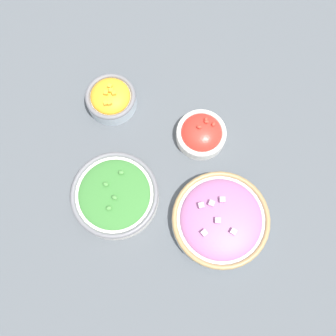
{
  "coord_description": "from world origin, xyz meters",
  "views": [
    {
      "loc": [
        -0.05,
        0.24,
        0.89
      ],
      "look_at": [
        0.0,
        0.0,
        0.03
      ],
      "focal_mm": 40.0,
      "sensor_mm": 36.0,
      "label": 1
    }
  ],
  "objects_px": {
    "bowl_broccoli": "(115,195)",
    "bowl_red_onion": "(221,219)",
    "bowl_cherry_tomatoes": "(201,134)",
    "bowl_squash": "(111,98)"
  },
  "relations": [
    {
      "from": "bowl_cherry_tomatoes",
      "to": "bowl_red_onion",
      "type": "xyz_separation_m",
      "value": [
        -0.08,
        0.2,
        0.0
      ]
    },
    {
      "from": "bowl_cherry_tomatoes",
      "to": "bowl_squash",
      "type": "height_order",
      "value": "bowl_squash"
    },
    {
      "from": "bowl_broccoli",
      "to": "bowl_cherry_tomatoes",
      "type": "distance_m",
      "value": 0.26
    },
    {
      "from": "bowl_broccoli",
      "to": "bowl_red_onion",
      "type": "distance_m",
      "value": 0.25
    },
    {
      "from": "bowl_red_onion",
      "to": "bowl_broccoli",
      "type": "bearing_deg",
      "value": -1.06
    },
    {
      "from": "bowl_broccoli",
      "to": "bowl_cherry_tomatoes",
      "type": "height_order",
      "value": "bowl_cherry_tomatoes"
    },
    {
      "from": "bowl_cherry_tomatoes",
      "to": "bowl_red_onion",
      "type": "relative_size",
      "value": 0.55
    },
    {
      "from": "bowl_red_onion",
      "to": "bowl_squash",
      "type": "xyz_separation_m",
      "value": [
        0.32,
        -0.24,
        0.0
      ]
    },
    {
      "from": "bowl_cherry_tomatoes",
      "to": "bowl_squash",
      "type": "distance_m",
      "value": 0.25
    },
    {
      "from": "bowl_red_onion",
      "to": "bowl_squash",
      "type": "height_order",
      "value": "bowl_squash"
    }
  ]
}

